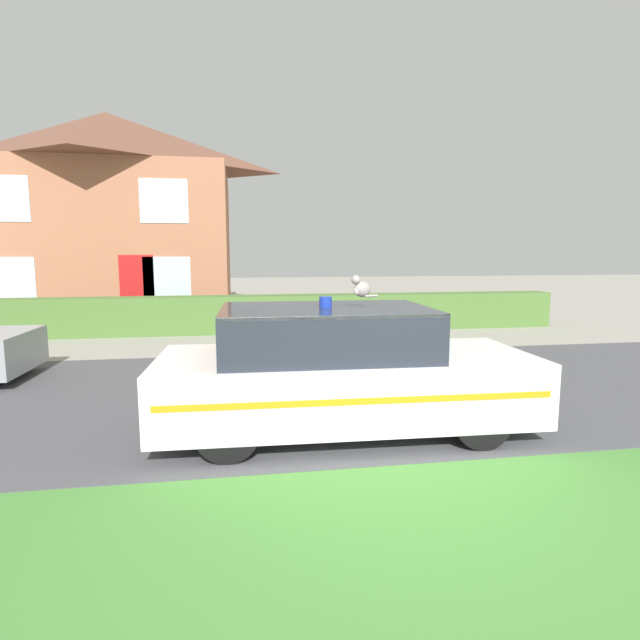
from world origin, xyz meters
TOP-DOWN VIEW (x-y plane):
  - ground_plane at (0.00, 0.00)m, footprint 80.00×80.00m
  - road_strip at (0.00, 3.60)m, footprint 28.00×5.85m
  - lawn_verge at (0.00, -0.62)m, footprint 28.00×2.60m
  - garden_hedge at (-0.24, 9.64)m, footprint 15.51×0.74m
  - police_car at (-0.30, 1.80)m, footprint 4.52×1.94m
  - cat at (-0.09, 1.66)m, footprint 0.32×0.21m
  - house_left at (-5.83, 14.51)m, footprint 8.39×5.96m

SIDE VIEW (x-z plane):
  - ground_plane at x=0.00m, z-range 0.00..0.00m
  - lawn_verge at x=0.00m, z-range 0.00..0.01m
  - road_strip at x=0.00m, z-range 0.00..0.01m
  - garden_hedge at x=-0.24m, z-range 0.00..1.01m
  - police_car at x=-0.30m, z-range -0.07..1.57m
  - cat at x=-0.09m, z-range 1.63..1.90m
  - house_left at x=-5.83m, z-range 0.07..6.93m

